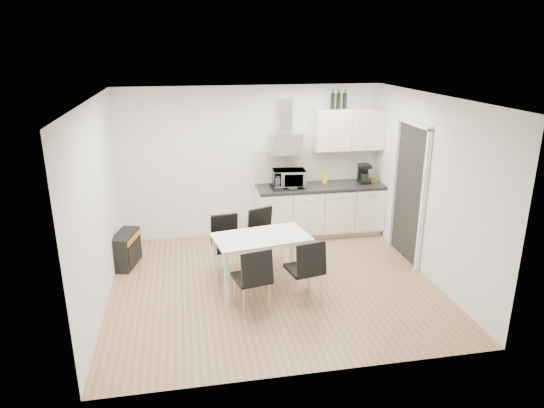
% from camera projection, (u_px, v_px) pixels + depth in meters
% --- Properties ---
extents(ground, '(4.50, 4.50, 0.00)m').
position_uv_depth(ground, '(273.00, 284.00, 6.88)').
color(ground, '#A47C58').
rests_on(ground, ground).
extents(wall_back, '(4.50, 0.10, 2.60)m').
position_uv_depth(wall_back, '(252.00, 162.00, 8.34)').
color(wall_back, white).
rests_on(wall_back, ground).
extents(wall_front, '(4.50, 0.10, 2.60)m').
position_uv_depth(wall_front, '(313.00, 259.00, 4.60)').
color(wall_front, white).
rests_on(wall_front, ground).
extents(wall_left, '(0.10, 4.00, 2.60)m').
position_uv_depth(wall_left, '(98.00, 207.00, 6.08)').
color(wall_left, white).
rests_on(wall_left, ground).
extents(wall_right, '(0.10, 4.00, 2.60)m').
position_uv_depth(wall_right, '(429.00, 188.00, 6.86)').
color(wall_right, white).
rests_on(wall_right, ground).
extents(ceiling, '(4.50, 4.50, 0.00)m').
position_uv_depth(ceiling, '(274.00, 98.00, 6.06)').
color(ceiling, white).
rests_on(ceiling, wall_back).
extents(doorway, '(0.08, 1.04, 2.10)m').
position_uv_depth(doorway, '(408.00, 194.00, 7.45)').
color(doorway, white).
rests_on(doorway, ground).
extents(kitchenette, '(2.22, 0.64, 2.52)m').
position_uv_depth(kitchenette, '(322.00, 189.00, 8.44)').
color(kitchenette, beige).
rests_on(kitchenette, ground).
extents(dining_table, '(1.38, 0.93, 0.75)m').
position_uv_depth(dining_table, '(261.00, 242.00, 6.63)').
color(dining_table, white).
rests_on(dining_table, ground).
extents(chair_far_left, '(0.51, 0.56, 0.88)m').
position_uv_depth(chair_far_left, '(228.00, 247.00, 7.04)').
color(chair_far_left, black).
rests_on(chair_far_left, ground).
extents(chair_far_right, '(0.59, 0.62, 0.88)m').
position_uv_depth(chair_far_right, '(266.00, 239.00, 7.32)').
color(chair_far_right, black).
rests_on(chair_far_right, ground).
extents(chair_near_left, '(0.54, 0.58, 0.88)m').
position_uv_depth(chair_near_left, '(252.00, 279.00, 6.08)').
color(chair_near_left, black).
rests_on(chair_near_left, ground).
extents(chair_near_right, '(0.53, 0.58, 0.88)m').
position_uv_depth(chair_near_right, '(304.00, 270.00, 6.32)').
color(chair_near_right, black).
rests_on(chair_near_right, ground).
extents(guitar_amp, '(0.42, 0.68, 0.53)m').
position_uv_depth(guitar_amp, '(126.00, 249.00, 7.38)').
color(guitar_amp, black).
rests_on(guitar_amp, ground).
extents(floor_speaker, '(0.19, 0.18, 0.28)m').
position_uv_depth(floor_speaker, '(222.00, 229.00, 8.51)').
color(floor_speaker, black).
rests_on(floor_speaker, ground).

